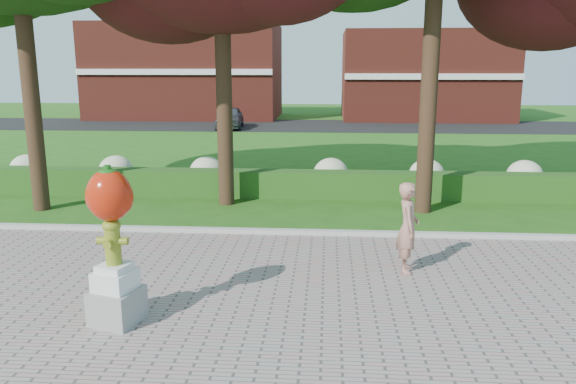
% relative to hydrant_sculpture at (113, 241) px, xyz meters
% --- Properties ---
extents(ground, '(100.00, 100.00, 0.00)m').
position_rel_hydrant_sculpture_xyz_m(ground, '(2.29, 1.79, -1.33)').
color(ground, '#225314').
rests_on(ground, ground).
extents(curb, '(40.00, 0.18, 0.15)m').
position_rel_hydrant_sculpture_xyz_m(curb, '(2.29, 4.79, -1.26)').
color(curb, '#ADADA5').
rests_on(curb, ground).
extents(lawn_hedge, '(24.00, 0.70, 0.80)m').
position_rel_hydrant_sculpture_xyz_m(lawn_hedge, '(2.29, 8.79, -0.93)').
color(lawn_hedge, '#214714').
rests_on(lawn_hedge, ground).
extents(hydrangea_row, '(20.10, 1.10, 0.99)m').
position_rel_hydrant_sculpture_xyz_m(hydrangea_row, '(2.87, 9.79, -0.78)').
color(hydrangea_row, '#B2C092').
rests_on(hydrangea_row, ground).
extents(street, '(50.00, 8.00, 0.02)m').
position_rel_hydrant_sculpture_xyz_m(street, '(2.29, 29.79, -1.32)').
color(street, black).
rests_on(street, ground).
extents(building_left, '(14.00, 8.00, 7.00)m').
position_rel_hydrant_sculpture_xyz_m(building_left, '(-7.71, 35.79, 2.17)').
color(building_left, maroon).
rests_on(building_left, ground).
extents(building_right, '(12.00, 8.00, 6.40)m').
position_rel_hydrant_sculpture_xyz_m(building_right, '(10.29, 35.79, 1.87)').
color(building_right, maroon).
rests_on(building_right, ground).
extents(hydrant_sculpture, '(0.82, 0.82, 2.44)m').
position_rel_hydrant_sculpture_xyz_m(hydrant_sculpture, '(0.00, 0.00, 0.00)').
color(hydrant_sculpture, gray).
rests_on(hydrant_sculpture, walkway).
extents(woman, '(0.45, 0.66, 1.73)m').
position_rel_hydrant_sculpture_xyz_m(woman, '(4.71, 2.54, -0.43)').
color(woman, '#AA7261').
rests_on(woman, walkway).
extents(parked_car, '(1.95, 4.16, 1.38)m').
position_rel_hydrant_sculpture_xyz_m(parked_car, '(-3.06, 27.69, -0.62)').
color(parked_car, '#3D3F44').
rests_on(parked_car, street).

